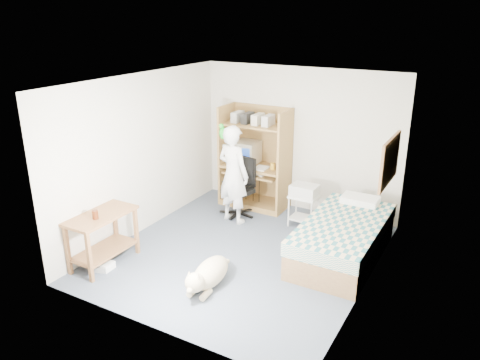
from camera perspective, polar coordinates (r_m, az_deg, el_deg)
The scene contains 21 objects.
floor at distance 6.96m, azimuth 0.33°, elevation -8.89°, with size 4.00×4.00×0.00m, color #414958.
wall_back at distance 8.19m, azimuth 7.19°, elevation 4.85°, with size 3.60×0.02×2.50m, color beige.
wall_right at distance 5.85m, azimuth 15.95°, elevation -1.98°, with size 0.02×4.00×2.50m, color beige.
wall_left at distance 7.46m, azimuth -11.85°, elevation 3.07°, with size 0.02×4.00×2.50m, color beige.
ceiling at distance 6.16m, azimuth 0.38°, elevation 11.93°, with size 3.60×4.00×0.02m, color white.
computer_hutch at distance 8.36m, azimuth 1.94°, elevation 2.25°, with size 1.20×0.63×1.80m.
bed at distance 6.90m, azimuth 12.43°, elevation -6.99°, with size 1.02×2.02×0.66m.
side_desk at distance 6.76m, azimuth -16.42°, elevation -6.03°, with size 0.50×1.00×0.75m.
corkboard at distance 6.63m, azimuth 17.81°, elevation 2.23°, with size 0.04×0.94×0.66m.
office_chair at distance 8.11m, azimuth 0.03°, elevation -1.80°, with size 0.56×0.56×0.99m.
person at distance 7.68m, azimuth -0.83°, elevation 0.69°, with size 0.60×0.40×1.65m, color white.
parrot at distance 7.60m, azimuth -2.12°, elevation 5.85°, with size 0.12×0.21×0.33m.
dog at distance 6.13m, azimuth -3.87°, elevation -11.35°, with size 0.41×1.09×0.41m.
printer_cart at distance 7.73m, azimuth 7.77°, elevation -3.12°, with size 0.46×0.37×0.54m.
printer at distance 7.63m, azimuth 7.86°, elevation -1.24°, with size 0.42×0.32×0.18m, color #B6B6B1.
crt_monitor at distance 8.41m, azimuth 0.80°, elevation 3.41°, with size 0.43×0.46×0.40m.
keyboard at distance 8.25m, azimuth 1.71°, elevation 0.91°, with size 0.45×0.16×0.03m, color beige.
pencil_cup at distance 8.13m, azimuth 4.00°, elevation 1.68°, with size 0.08×0.08×0.12m, color gold.
drink_glass at distance 6.51m, azimuth -17.23°, elevation -4.06°, with size 0.08×0.08×0.12m, color #431B0A.
floor_box_a at distance 6.82m, azimuth -16.26°, elevation -9.97°, with size 0.25×0.20×0.10m, color white.
floor_box_b at distance 6.81m, azimuth -16.32°, elevation -10.12°, with size 0.18×0.22×0.08m, color #A6A6A1.
Camera 1 is at (2.96, -5.34, 3.35)m, focal length 35.00 mm.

